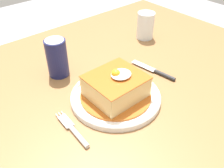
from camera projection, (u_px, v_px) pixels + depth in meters
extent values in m
cube|color=olive|center=(105.00, 96.00, 0.75)|extent=(1.36, 0.97, 0.04)
cylinder|color=olive|center=(139.00, 68.00, 1.52)|extent=(0.07, 0.07, 0.70)
cylinder|color=white|center=(117.00, 97.00, 0.71)|extent=(0.26, 0.26, 0.01)
torus|color=white|center=(117.00, 95.00, 0.70)|extent=(0.26, 0.26, 0.01)
cylinder|color=#B75B1E|center=(117.00, 95.00, 0.70)|extent=(0.20, 0.20, 0.01)
cube|color=#DBB770|center=(117.00, 86.00, 0.68)|extent=(0.15, 0.13, 0.06)
cube|color=#B75B1E|center=(117.00, 77.00, 0.66)|extent=(0.15, 0.14, 0.00)
ellipsoid|color=white|center=(121.00, 74.00, 0.66)|extent=(0.06, 0.05, 0.01)
sphere|color=yellow|center=(117.00, 73.00, 0.65)|extent=(0.02, 0.02, 0.02)
cylinder|color=silver|center=(79.00, 137.00, 0.59)|extent=(0.02, 0.08, 0.01)
cube|color=silver|center=(66.00, 121.00, 0.63)|extent=(0.02, 0.05, 0.00)
cylinder|color=silver|center=(64.00, 114.00, 0.65)|extent=(0.00, 0.03, 0.00)
cylinder|color=silver|center=(61.00, 116.00, 0.64)|extent=(0.00, 0.03, 0.00)
cylinder|color=silver|center=(58.00, 117.00, 0.64)|extent=(0.00, 0.03, 0.00)
cylinder|color=#262628|center=(165.00, 75.00, 0.79)|extent=(0.02, 0.08, 0.01)
cube|color=silver|center=(144.00, 66.00, 0.83)|extent=(0.03, 0.09, 0.00)
cylinder|color=#191E51|center=(57.00, 58.00, 0.77)|extent=(0.07, 0.07, 0.12)
cylinder|color=silver|center=(54.00, 40.00, 0.73)|extent=(0.06, 0.06, 0.00)
cylinder|color=silver|center=(145.00, 31.00, 0.99)|extent=(0.06, 0.06, 0.06)
cylinder|color=silver|center=(145.00, 26.00, 0.98)|extent=(0.07, 0.07, 0.10)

